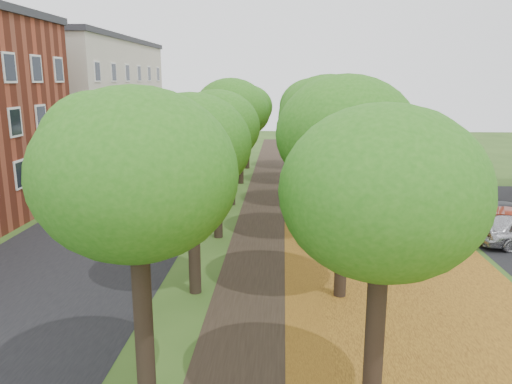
# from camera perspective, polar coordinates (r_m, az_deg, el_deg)

# --- Properties ---
(street_asphalt) EXTENTS (8.00, 70.00, 0.01)m
(street_asphalt) POSITION_cam_1_polar(r_m,az_deg,el_deg) (26.69, -14.85, -2.82)
(street_asphalt) COLOR black
(street_asphalt) RESTS_ON ground
(footpath) EXTENTS (3.20, 70.00, 0.01)m
(footpath) POSITION_cam_1_polar(r_m,az_deg,el_deg) (25.42, 1.49, -3.17)
(footpath) COLOR black
(footpath) RESTS_ON ground
(leaf_verge) EXTENTS (7.50, 70.00, 0.01)m
(leaf_verge) POSITION_cam_1_polar(r_m,az_deg,el_deg) (25.77, 12.69, -3.25)
(leaf_verge) COLOR #B07420
(leaf_verge) RESTS_ON ground
(tree_row_west) EXTENTS (4.13, 34.13, 6.81)m
(tree_row_west) POSITION_cam_1_polar(r_m,az_deg,el_deg) (24.68, -3.61, 8.19)
(tree_row_west) COLOR black
(tree_row_west) RESTS_ON ground
(tree_row_east) EXTENTS (4.13, 34.13, 6.81)m
(tree_row_east) POSITION_cam_1_polar(r_m,az_deg,el_deg) (24.59, 7.68, 8.09)
(tree_row_east) COLOR black
(tree_row_east) RESTS_ON ground
(building_cream) EXTENTS (10.30, 20.30, 10.40)m
(building_cream) POSITION_cam_1_polar(r_m,az_deg,el_deg) (46.00, -19.77, 9.81)
(building_cream) COLOR beige
(building_cream) RESTS_ON ground
(car_grey) EXTENTS (4.77, 2.88, 1.29)m
(car_grey) POSITION_cam_1_polar(r_m,az_deg,el_deg) (26.56, 26.91, -2.44)
(car_grey) COLOR #313236
(car_grey) RESTS_ON ground
(car_white) EXTENTS (4.56, 2.31, 1.23)m
(car_white) POSITION_cam_1_polar(r_m,az_deg,el_deg) (32.03, 21.86, 0.37)
(car_white) COLOR silver
(car_white) RESTS_ON ground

